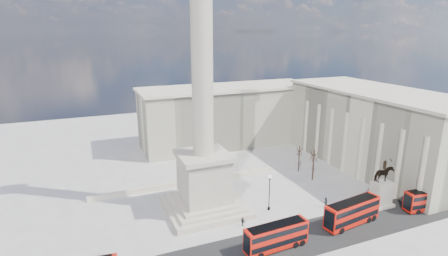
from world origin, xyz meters
name	(u,v)px	position (x,y,z in m)	size (l,w,h in m)	color
ground	(214,222)	(0.00, 0.00, 0.00)	(180.00, 180.00, 0.00)	#A5A19C
asphalt_road	(268,247)	(5.00, -10.00, 0.00)	(120.00, 9.00, 0.01)	black
nelsons_column	(203,142)	(0.00, 5.00, 12.92)	(14.00, 14.00, 49.85)	#ACA190
balustrade_wall	(187,183)	(0.00, 16.00, 0.55)	(40.00, 0.60, 1.10)	#BFB59F
building_east	(376,128)	(45.00, 10.00, 9.32)	(19.00, 46.00, 18.60)	beige
building_northeast	(229,115)	(20.00, 40.00, 8.32)	(51.00, 17.00, 16.60)	beige
red_bus_b	(277,236)	(5.89, -10.75, 2.15)	(10.21, 2.86, 4.10)	red
red_bus_c	(352,212)	(21.19, -9.63, 2.31)	(11.08, 3.93, 4.40)	red
red_bus_d	(429,199)	(37.92, -10.89, 2.05)	(9.81, 3.29, 3.90)	red
victorian_lamp	(269,190)	(10.75, 0.09, 4.02)	(0.59, 0.59, 6.83)	black
equestrian_statue	(381,190)	(30.81, -6.43, 3.18)	(4.38, 3.29, 9.03)	#BFB59F
bare_tree_near	(394,162)	(36.63, -3.35, 6.79)	(1.97, 1.97, 8.62)	#332319
bare_tree_mid	(314,155)	(26.23, 8.13, 5.89)	(1.97, 1.97, 7.48)	#332319
bare_tree_far	(299,151)	(26.26, 13.56, 5.09)	(1.58, 1.58, 6.45)	#332319
pedestrian_walking	(346,207)	(23.46, -5.60, 0.81)	(0.59, 0.39, 1.62)	#212526
pedestrian_standing	(325,202)	(21.03, -2.93, 0.94)	(0.92, 0.71, 1.88)	#212526
pedestrian_crossing	(243,222)	(3.93, -3.12, 0.83)	(0.98, 0.41, 1.67)	#212526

